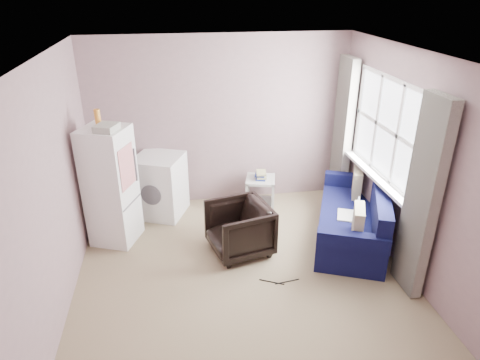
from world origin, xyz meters
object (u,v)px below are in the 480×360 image
Objects in this scene: sofa at (356,220)px; washing_machine at (160,184)px; armchair at (239,226)px; side_table at (260,190)px; fridge at (111,186)px.

washing_machine is at bearing 178.79° from sofa.
armchair is 1.56m from sofa.
armchair reaches higher than side_table.
fridge is 3.05× the size of side_table.
fridge is at bearing -164.23° from side_table.
fridge reaches higher than armchair.
washing_machine is (0.59, 0.61, -0.32)m from fridge.
sofa is (1.55, 0.04, -0.07)m from armchair.
fridge reaches higher than washing_machine.
side_table is 0.29× the size of sofa.
fridge reaches higher than sofa.
armchair is 1.52m from washing_machine.
washing_machine is at bearing -153.79° from armchair.
washing_machine is 2.77m from sofa.
sofa is at bearing -46.29° from side_table.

